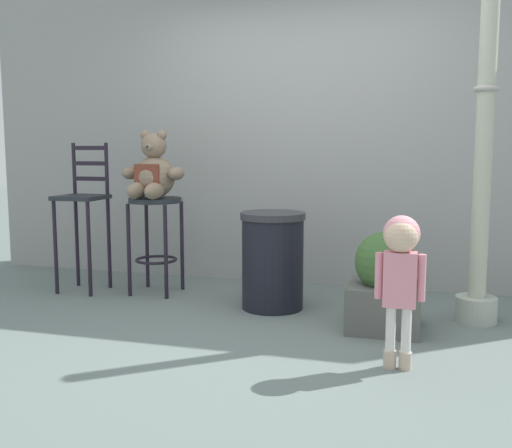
{
  "coord_description": "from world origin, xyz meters",
  "views": [
    {
      "loc": [
        1.06,
        -3.55,
        1.21
      ],
      "look_at": [
        -0.09,
        0.42,
        0.68
      ],
      "focal_mm": 41.65,
      "sensor_mm": 36.0,
      "label": 1
    }
  ],
  "objects_px": {
    "teddy_bear": "(153,173)",
    "bar_stool_with_teddy": "(155,224)",
    "lamppost": "(483,165)",
    "trash_bin": "(273,260)",
    "bar_chair_empty": "(83,208)",
    "planter_with_shrub": "(385,285)",
    "child_walking": "(401,258)"
  },
  "relations": [
    {
      "from": "planter_with_shrub",
      "to": "bar_chair_empty",
      "type": "bearing_deg",
      "value": 170.47
    },
    {
      "from": "lamppost",
      "to": "trash_bin",
      "type": "bearing_deg",
      "value": -178.52
    },
    {
      "from": "trash_bin",
      "to": "planter_with_shrub",
      "type": "height_order",
      "value": "trash_bin"
    },
    {
      "from": "bar_stool_with_teddy",
      "to": "planter_with_shrub",
      "type": "bearing_deg",
      "value": -14.92
    },
    {
      "from": "teddy_bear",
      "to": "child_walking",
      "type": "height_order",
      "value": "teddy_bear"
    },
    {
      "from": "teddy_bear",
      "to": "planter_with_shrub",
      "type": "distance_m",
      "value": 2.1
    },
    {
      "from": "child_walking",
      "to": "bar_chair_empty",
      "type": "height_order",
      "value": "bar_chair_empty"
    },
    {
      "from": "bar_stool_with_teddy",
      "to": "teddy_bear",
      "type": "height_order",
      "value": "teddy_bear"
    },
    {
      "from": "trash_bin",
      "to": "planter_with_shrub",
      "type": "bearing_deg",
      "value": -19.94
    },
    {
      "from": "child_walking",
      "to": "bar_chair_empty",
      "type": "bearing_deg",
      "value": 170.1
    },
    {
      "from": "child_walking",
      "to": "planter_with_shrub",
      "type": "distance_m",
      "value": 0.79
    },
    {
      "from": "lamppost",
      "to": "planter_with_shrub",
      "type": "height_order",
      "value": "lamppost"
    },
    {
      "from": "bar_chair_empty",
      "to": "trash_bin",
      "type": "bearing_deg",
      "value": -3.97
    },
    {
      "from": "bar_stool_with_teddy",
      "to": "planter_with_shrub",
      "type": "height_order",
      "value": "bar_stool_with_teddy"
    },
    {
      "from": "bar_chair_empty",
      "to": "teddy_bear",
      "type": "bearing_deg",
      "value": 5.08
    },
    {
      "from": "bar_stool_with_teddy",
      "to": "child_walking",
      "type": "height_order",
      "value": "child_walking"
    },
    {
      "from": "lamppost",
      "to": "bar_chair_empty",
      "type": "xyz_separation_m",
      "value": [
        -3.15,
        0.08,
        -0.38
      ]
    },
    {
      "from": "trash_bin",
      "to": "lamppost",
      "type": "xyz_separation_m",
      "value": [
        1.47,
        0.04,
        0.73
      ]
    },
    {
      "from": "bar_stool_with_teddy",
      "to": "teddy_bear",
      "type": "xyz_separation_m",
      "value": [
        -0.0,
        -0.03,
        0.42
      ]
    },
    {
      "from": "teddy_bear",
      "to": "bar_stool_with_teddy",
      "type": "bearing_deg",
      "value": 90.0
    },
    {
      "from": "lamppost",
      "to": "bar_stool_with_teddy",
      "type": "bearing_deg",
      "value": 176.32
    },
    {
      "from": "child_walking",
      "to": "bar_stool_with_teddy",
      "type": "bearing_deg",
      "value": 162.31
    },
    {
      "from": "trash_bin",
      "to": "bar_chair_empty",
      "type": "distance_m",
      "value": 1.73
    },
    {
      "from": "bar_stool_with_teddy",
      "to": "teddy_bear",
      "type": "relative_size",
      "value": 1.45
    },
    {
      "from": "planter_with_shrub",
      "to": "teddy_bear",
      "type": "bearing_deg",
      "value": 165.86
    },
    {
      "from": "lamppost",
      "to": "planter_with_shrub",
      "type": "bearing_deg",
      "value": -150.28
    },
    {
      "from": "teddy_bear",
      "to": "planter_with_shrub",
      "type": "xyz_separation_m",
      "value": [
        1.92,
        -0.48,
        -0.7
      ]
    },
    {
      "from": "bar_chair_empty",
      "to": "bar_stool_with_teddy",
      "type": "bearing_deg",
      "value": 7.57
    },
    {
      "from": "bar_stool_with_teddy",
      "to": "lamppost",
      "type": "relative_size",
      "value": 0.29
    },
    {
      "from": "teddy_bear",
      "to": "lamppost",
      "type": "distance_m",
      "value": 2.53
    },
    {
      "from": "child_walking",
      "to": "bar_chair_empty",
      "type": "relative_size",
      "value": 0.68
    },
    {
      "from": "trash_bin",
      "to": "bar_stool_with_teddy",
      "type": "bearing_deg",
      "value": 169.31
    }
  ]
}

